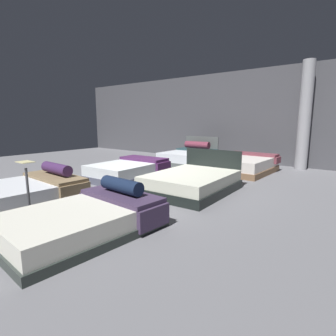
{
  "coord_description": "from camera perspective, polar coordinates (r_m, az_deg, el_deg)",
  "views": [
    {
      "loc": [
        4.35,
        -4.93,
        1.62
      ],
      "look_at": [
        0.27,
        0.25,
        0.44
      ],
      "focal_mm": 28.49,
      "sensor_mm": 36.0,
      "label": 1
    }
  ],
  "objects": [
    {
      "name": "support_pillar",
      "position": [
        9.83,
        27.21,
        9.8
      ],
      "size": [
        0.38,
        0.38,
        3.5
      ],
      "primitive_type": "cylinder",
      "color": "#99999E",
      "rests_on": "ground_plane"
    },
    {
      "name": "bed_2",
      "position": [
        7.58,
        -8.41,
        -0.49
      ],
      "size": [
        1.59,
        2.16,
        0.53
      ],
      "rotation": [
        0.0,
        0.0,
        0.05
      ],
      "color": "#4C4F60",
      "rests_on": "ground_plane"
    },
    {
      "name": "bed_3",
      "position": [
        6.13,
        5.13,
        -3.05
      ],
      "size": [
        1.72,
        2.22,
        0.89
      ],
      "rotation": [
        0.0,
        0.0,
        0.05
      ],
      "color": "black",
      "rests_on": "ground_plane"
    },
    {
      "name": "bed_0",
      "position": [
        5.96,
        -28.71,
        -4.67
      ],
      "size": [
        1.78,
        2.23,
        0.72
      ],
      "rotation": [
        0.0,
        0.0,
        -0.04
      ],
      "color": "brown",
      "rests_on": "ground_plane"
    },
    {
      "name": "bed_5",
      "position": [
        8.75,
        15.9,
        0.7
      ],
      "size": [
        1.68,
        2.12,
        0.55
      ],
      "rotation": [
        0.0,
        0.0,
        -0.02
      ],
      "color": "brown",
      "rests_on": "ground_plane"
    },
    {
      "name": "showroom_back_wall",
      "position": [
        10.98,
        15.16,
        10.48
      ],
      "size": [
        18.0,
        0.06,
        3.5
      ],
      "primitive_type": "cube",
      "color": "#47474C",
      "rests_on": "ground_plane"
    },
    {
      "name": "price_sign",
      "position": [
        4.89,
        -27.65,
        -5.76
      ],
      "size": [
        0.28,
        0.24,
        0.98
      ],
      "color": "#3F3F44",
      "rests_on": "ground_plane"
    },
    {
      "name": "ground_plane",
      "position": [
        6.77,
        -3.12,
        -3.8
      ],
      "size": [
        18.0,
        18.0,
        0.02
      ],
      "primitive_type": "cube",
      "color": "slate"
    },
    {
      "name": "bed_4",
      "position": [
        9.83,
        4.55,
        2.29
      ],
      "size": [
        1.57,
        2.02,
        1.0
      ],
      "rotation": [
        0.0,
        0.0,
        0.02
      ],
      "color": "#555A59",
      "rests_on": "ground_plane"
    },
    {
      "name": "bed_1",
      "position": [
        4.12,
        -17.22,
        -10.28
      ],
      "size": [
        1.62,
        2.23,
        0.7
      ],
      "rotation": [
        0.0,
        0.0,
        -0.06
      ],
      "color": "#2A312E",
      "rests_on": "ground_plane"
    }
  ]
}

